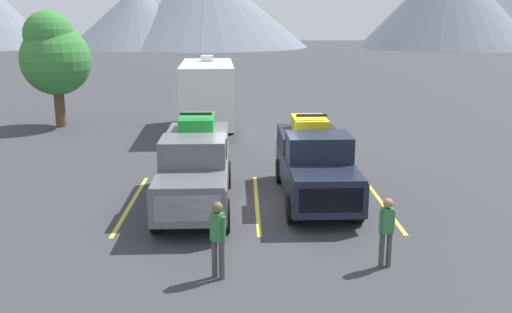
{
  "coord_description": "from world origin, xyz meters",
  "views": [
    {
      "loc": [
        -0.41,
        -15.93,
        5.52
      ],
      "look_at": [
        0.0,
        1.19,
        1.2
      ],
      "focal_mm": 38.95,
      "sensor_mm": 36.0,
      "label": 1
    }
  ],
  "objects_px": {
    "pickup_truck_a": "(195,165)",
    "person_b": "(387,228)",
    "person_a": "(218,235)",
    "camper_trailer_a": "(207,92)",
    "pickup_truck_b": "(315,162)"
  },
  "relations": [
    {
      "from": "camper_trailer_a",
      "to": "person_a",
      "type": "height_order",
      "value": "camper_trailer_a"
    },
    {
      "from": "pickup_truck_a",
      "to": "person_a",
      "type": "relative_size",
      "value": 3.33
    },
    {
      "from": "pickup_truck_b",
      "to": "person_a",
      "type": "relative_size",
      "value": 3.27
    },
    {
      "from": "pickup_truck_a",
      "to": "person_b",
      "type": "xyz_separation_m",
      "value": [
        4.62,
        -4.44,
        -0.29
      ]
    },
    {
      "from": "person_a",
      "to": "person_b",
      "type": "relative_size",
      "value": 1.07
    },
    {
      "from": "pickup_truck_b",
      "to": "person_a",
      "type": "xyz_separation_m",
      "value": [
        -2.76,
        -5.43,
        -0.16
      ]
    },
    {
      "from": "pickup_truck_a",
      "to": "person_b",
      "type": "relative_size",
      "value": 3.56
    },
    {
      "from": "camper_trailer_a",
      "to": "person_a",
      "type": "relative_size",
      "value": 4.31
    },
    {
      "from": "pickup_truck_a",
      "to": "pickup_truck_b",
      "type": "bearing_deg",
      "value": 8.19
    },
    {
      "from": "pickup_truck_a",
      "to": "camper_trailer_a",
      "type": "xyz_separation_m",
      "value": [
        -0.3,
        11.09,
        0.7
      ]
    },
    {
      "from": "pickup_truck_a",
      "to": "person_a",
      "type": "height_order",
      "value": "pickup_truck_a"
    },
    {
      "from": "pickup_truck_a",
      "to": "person_b",
      "type": "height_order",
      "value": "pickup_truck_a"
    },
    {
      "from": "person_a",
      "to": "person_b",
      "type": "height_order",
      "value": "person_a"
    },
    {
      "from": "camper_trailer_a",
      "to": "pickup_truck_b",
      "type": "bearing_deg",
      "value": -69.61
    },
    {
      "from": "person_a",
      "to": "camper_trailer_a",
      "type": "bearing_deg",
      "value": 94.19
    }
  ]
}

